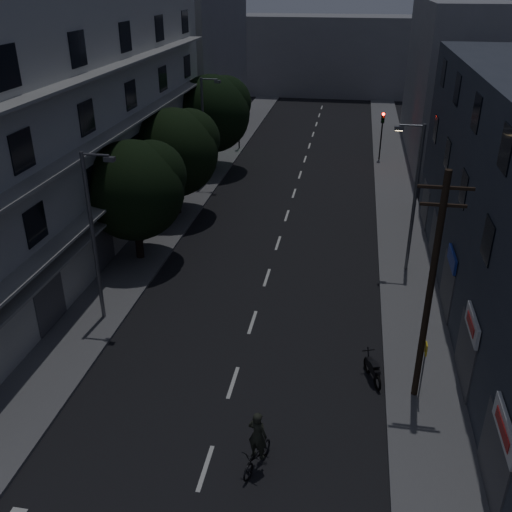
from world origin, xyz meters
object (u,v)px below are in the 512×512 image
(motorcycle, at_px, (373,370))
(cyclist, at_px, (258,449))
(utility_pole, at_px, (431,287))
(bus_stop_sign, at_px, (424,361))

(motorcycle, bearing_deg, cyclist, -145.46)
(motorcycle, distance_m, cyclist, 6.52)
(utility_pole, relative_size, motorcycle, 5.17)
(cyclist, bearing_deg, bus_stop_sign, 56.12)
(motorcycle, bearing_deg, bus_stop_sign, -51.32)
(motorcycle, relative_size, cyclist, 0.76)
(bus_stop_sign, xyz_separation_m, cyclist, (-5.53, -4.23, -1.11))
(utility_pole, xyz_separation_m, cyclist, (-5.40, -4.50, -4.09))
(bus_stop_sign, bearing_deg, utility_pole, 116.23)
(bus_stop_sign, height_order, motorcycle, bus_stop_sign)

